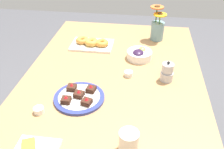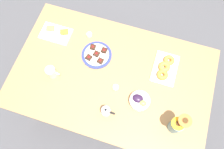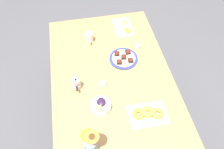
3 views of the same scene
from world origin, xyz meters
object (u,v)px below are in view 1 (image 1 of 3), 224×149
at_px(flower_vase, 157,29).
at_px(moka_pot, 167,72).
at_px(jam_cup_honey, 129,74).
at_px(croissant_platter, 92,43).
at_px(jam_cup_berry, 39,110).
at_px(dining_table, 112,93).
at_px(grape_bowl, 139,54).
at_px(dessert_plate, 79,97).
at_px(coffee_mug, 129,141).

xyz_separation_m(flower_vase, moka_pot, (-0.51, -0.05, -0.03)).
bearing_deg(flower_vase, jam_cup_honey, 162.19).
xyz_separation_m(croissant_platter, jam_cup_honey, (-0.33, -0.28, -0.01)).
bearing_deg(jam_cup_berry, flower_vase, -32.47).
xyz_separation_m(croissant_platter, flower_vase, (0.17, -0.44, 0.06)).
height_order(jam_cup_honey, jam_cup_berry, same).
bearing_deg(moka_pot, jam_cup_honey, 86.98).
distance_m(dining_table, flower_vase, 0.63).
relative_size(grape_bowl, dessert_plate, 0.62).
bearing_deg(grape_bowl, jam_cup_berry, 142.32).
height_order(dining_table, jam_cup_honey, jam_cup_honey).
xyz_separation_m(coffee_mug, croissant_platter, (0.85, 0.32, -0.03)).
distance_m(grape_bowl, croissant_platter, 0.35).
distance_m(jam_cup_honey, jam_cup_berry, 0.53).
xyz_separation_m(grape_bowl, jam_cup_honey, (-0.20, 0.05, -0.01)).
height_order(croissant_platter, jam_cup_berry, croissant_platter).
xyz_separation_m(grape_bowl, moka_pot, (-0.21, -0.16, 0.02)).
xyz_separation_m(dining_table, dessert_plate, (-0.18, 0.14, 0.10)).
height_order(coffee_mug, moka_pot, moka_pot).
relative_size(croissant_platter, moka_pot, 2.35).
relative_size(jam_cup_honey, dessert_plate, 0.19).
xyz_separation_m(coffee_mug, moka_pot, (0.51, -0.17, -0.00)).
height_order(grape_bowl, moka_pot, moka_pot).
height_order(coffee_mug, jam_cup_honey, coffee_mug).
xyz_separation_m(jam_cup_berry, dessert_plate, (0.12, -0.16, -0.00)).
relative_size(jam_cup_berry, dessert_plate, 0.19).
xyz_separation_m(jam_cup_berry, moka_pot, (0.35, -0.59, 0.03)).
bearing_deg(dining_table, moka_pot, -80.95).
distance_m(croissant_platter, moka_pot, 0.59).
xyz_separation_m(coffee_mug, flower_vase, (1.01, -0.12, 0.03)).
distance_m(jam_cup_berry, dessert_plate, 0.20).
distance_m(grape_bowl, dessert_plate, 0.52).
xyz_separation_m(dining_table, croissant_platter, (0.39, 0.19, 0.11)).
xyz_separation_m(dessert_plate, moka_pot, (0.23, -0.43, 0.04)).
height_order(jam_cup_honey, moka_pot, moka_pot).
distance_m(croissant_platter, jam_cup_honey, 0.43).
relative_size(dessert_plate, flower_vase, 1.04).
height_order(grape_bowl, jam_cup_berry, grape_bowl).
height_order(coffee_mug, croissant_platter, coffee_mug).
distance_m(dining_table, dessert_plate, 0.25).
relative_size(dining_table, jam_cup_honey, 33.33).
relative_size(jam_cup_honey, jam_cup_berry, 1.00).
bearing_deg(coffee_mug, dining_table, 15.59).
bearing_deg(croissant_platter, flower_vase, -69.18).
bearing_deg(moka_pot, dessert_plate, 117.47).
xyz_separation_m(jam_cup_honey, moka_pot, (-0.01, -0.21, 0.03)).
bearing_deg(dining_table, dessert_plate, 142.05).
relative_size(coffee_mug, croissant_platter, 0.40).
xyz_separation_m(coffee_mug, jam_cup_honey, (0.52, 0.04, -0.03)).
relative_size(flower_vase, moka_pot, 2.02).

